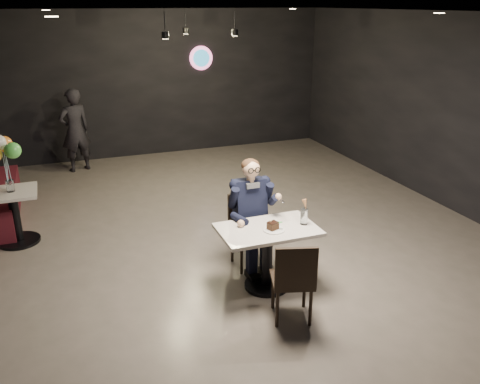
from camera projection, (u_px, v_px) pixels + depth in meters
name	position (u px, v px, depth m)	size (l,w,h in m)	color
floor	(239.00, 233.00, 7.30)	(9.00, 9.00, 0.00)	slate
wall_sign	(201.00, 58.00, 10.78)	(0.50, 0.06, 0.50)	pink
pendant_lights	(195.00, 18.00, 8.04)	(1.40, 1.20, 0.36)	black
main_table	(267.00, 258.00, 5.81)	(1.10, 0.70, 0.75)	silver
chair_far	(250.00, 232.00, 6.26)	(0.42, 0.46, 0.92)	black
chair_near	(292.00, 278.00, 5.21)	(0.42, 0.46, 0.92)	black
seated_man	(250.00, 213.00, 6.17)	(0.60, 0.80, 1.44)	black
dessert_plate	(274.00, 230.00, 5.61)	(0.24, 0.24, 0.01)	white
cake_slice	(273.00, 226.00, 5.61)	(0.11, 0.09, 0.08)	black
mint_leaf	(280.00, 222.00, 5.60)	(0.06, 0.04, 0.01)	green
sundae_glass	(304.00, 217.00, 5.74)	(0.08, 0.08, 0.19)	silver
wafer_cone	(305.00, 204.00, 5.70)	(0.06, 0.06, 0.12)	tan
side_table	(15.00, 215.00, 6.89)	(0.65, 0.65, 0.81)	silver
balloon_vase	(10.00, 186.00, 6.74)	(0.10, 0.10, 0.16)	silver
balloon_bunch	(5.00, 158.00, 6.61)	(0.39, 0.39, 0.64)	yellow
passerby	(75.00, 130.00, 9.76)	(0.59, 0.38, 1.61)	black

